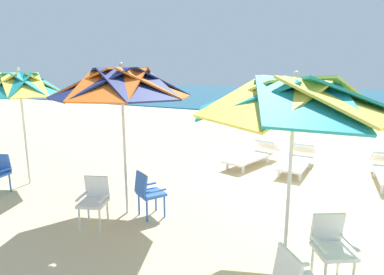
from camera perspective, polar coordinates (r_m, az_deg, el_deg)
name	(u,v)px	position (r m, az deg, el deg)	size (l,w,h in m)	color
ground_plane	(315,189)	(7.91, 21.06, -8.65)	(80.00, 80.00, 0.00)	beige
sea	(364,98)	(37.85, 28.39, 6.26)	(80.00, 36.00, 0.10)	#19607F
surf_foam	(352,121)	(19.65, 26.63, 2.65)	(80.00, 0.70, 0.01)	white
beach_umbrella_0	(295,99)	(4.17, 17.86, 6.62)	(2.62, 2.62, 2.65)	silver
plastic_chair_1	(331,244)	(4.60, 23.62, -17.06)	(0.62, 0.63, 0.87)	white
beach_umbrella_1	(122,84)	(5.82, -12.44, 9.26)	(2.50, 2.50, 2.80)	silver
plastic_chair_2	(94,198)	(5.84, -17.02, -10.35)	(0.58, 0.60, 0.87)	white
plastic_chair_3	(148,191)	(5.96, -7.90, -9.50)	(0.60, 0.61, 0.87)	blue
beach_umbrella_2	(20,86)	(8.31, -28.41, 8.11)	(2.00, 2.00, 2.74)	silver
sun_lounger_1	(297,160)	(9.15, 18.26, -3.91)	(0.64, 2.15, 0.62)	white
sun_lounger_2	(252,155)	(9.37, 10.66, -3.16)	(1.08, 2.23, 0.62)	white
beachgoer_seated	(357,120)	(17.92, 27.34, 2.77)	(0.30, 0.93, 0.92)	#2D4CA5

